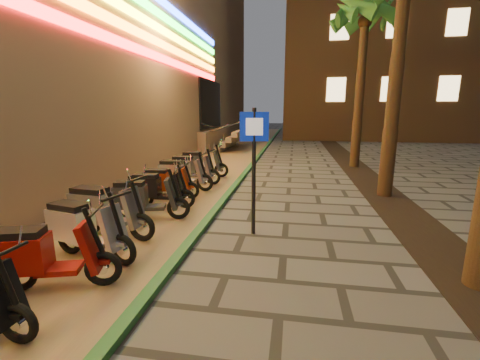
% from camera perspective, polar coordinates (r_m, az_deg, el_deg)
% --- Properties ---
extents(ground, '(120.00, 120.00, 0.00)m').
position_cam_1_polar(ground, '(3.72, -8.74, -29.00)').
color(ground, '#474442').
rests_on(ground, ground).
extents(parking_strip, '(3.40, 60.00, 0.01)m').
position_cam_1_polar(parking_strip, '(13.35, -6.00, 1.70)').
color(parking_strip, '#8C7251').
rests_on(parking_strip, ground).
extents(green_curb, '(0.18, 60.00, 0.10)m').
position_cam_1_polar(green_curb, '(13.00, 1.25, 1.68)').
color(green_curb, '#24602D').
rests_on(green_curb, ground).
extents(planting_strip, '(1.20, 40.00, 0.02)m').
position_cam_1_polar(planting_strip, '(8.45, 27.57, -5.92)').
color(planting_strip, black).
rests_on(planting_strip, ground).
extents(apartment_block, '(18.00, 16.06, 25.00)m').
position_cam_1_polar(apartment_block, '(36.95, 24.62, 27.08)').
color(apartment_block, brown).
rests_on(apartment_block, ground).
extents(palm_d, '(2.97, 3.02, 7.16)m').
position_cam_1_polar(palm_d, '(15.28, 21.35, 24.76)').
color(palm_d, '#472D19').
rests_on(palm_d, ground).
extents(pedestrian_sign, '(0.54, 0.15, 2.49)m').
position_cam_1_polar(pedestrian_sign, '(6.18, 2.50, 4.55)').
color(pedestrian_sign, black).
rests_on(pedestrian_sign, ground).
extents(scooter_5, '(1.65, 0.87, 1.17)m').
position_cam_1_polar(scooter_5, '(5.25, -31.84, -11.34)').
color(scooter_5, black).
rests_on(scooter_5, ground).
extents(scooter_6, '(1.72, 0.80, 1.21)m').
position_cam_1_polar(scooter_6, '(6.02, -26.18, -7.66)').
color(scooter_6, black).
rests_on(scooter_6, ground).
extents(scooter_7, '(1.81, 0.72, 1.27)m').
position_cam_1_polar(scooter_7, '(6.83, -23.17, -4.83)').
color(scooter_7, black).
rests_on(scooter_7, ground).
extents(scooter_8, '(1.68, 0.81, 1.18)m').
position_cam_1_polar(scooter_8, '(7.53, -16.99, -3.13)').
color(scooter_8, black).
rests_on(scooter_8, ground).
extents(scooter_9, '(1.61, 0.56, 1.13)m').
position_cam_1_polar(scooter_9, '(8.44, -14.74, -1.51)').
color(scooter_9, black).
rests_on(scooter_9, ground).
extents(scooter_10, '(1.55, 0.59, 1.09)m').
position_cam_1_polar(scooter_10, '(9.23, -13.23, -0.37)').
color(scooter_10, black).
rests_on(scooter_10, ground).
extents(scooter_11, '(1.70, 0.60, 1.20)m').
position_cam_1_polar(scooter_11, '(10.12, -10.70, 1.13)').
color(scooter_11, black).
rests_on(scooter_11, ground).
extents(scooter_12, '(1.71, 0.61, 1.20)m').
position_cam_1_polar(scooter_12, '(10.99, -8.85, 2.07)').
color(scooter_12, black).
rests_on(scooter_12, ground).
extents(scooter_13, '(1.73, 0.63, 1.22)m').
position_cam_1_polar(scooter_13, '(12.01, -7.25, 3.02)').
color(scooter_13, black).
rests_on(scooter_13, ground).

